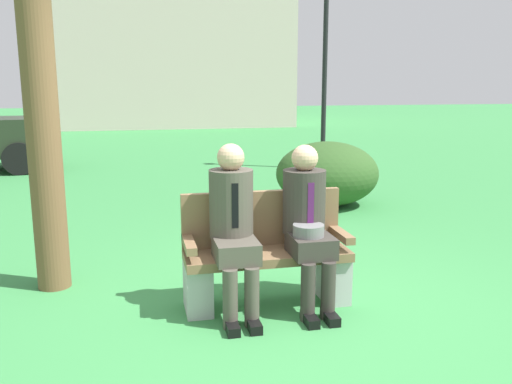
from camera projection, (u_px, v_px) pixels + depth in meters
ground_plane at (297, 312)px, 4.18m from camera, size 80.00×80.00×0.00m
park_bench at (266, 256)px, 4.29m from camera, size 1.31×0.44×0.90m
seated_man_left at (233, 221)px, 4.06m from camera, size 0.34×0.72×1.31m
seated_man_right at (307, 219)px, 4.18m from camera, size 0.34×0.72×1.29m
shrub_near_bench at (327, 174)px, 7.80m from camera, size 1.50×1.38×0.94m
street_lamp at (325, 56)px, 10.87m from camera, size 0.24×0.24×3.82m
building_backdrop at (163, 22)px, 24.07m from camera, size 10.78×8.25×8.98m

